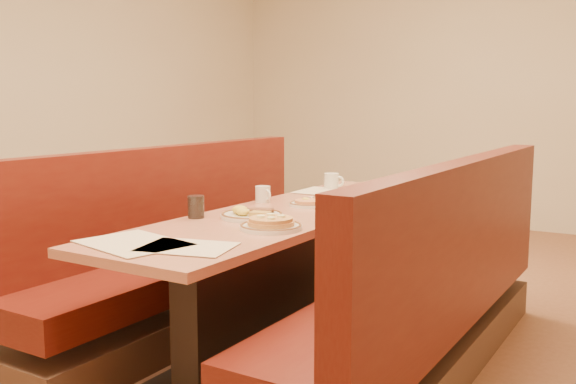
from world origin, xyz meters
The scene contains 18 objects.
ground centered at (0.00, 0.00, 0.00)m, with size 8.00×8.00×0.00m, color #9E6647.
diner_table centered at (0.00, 0.00, 0.37)m, with size 0.70×2.50×0.75m.
booth_left centered at (-0.73, 0.00, 0.36)m, with size 0.55×2.50×1.05m.
booth_right centered at (0.73, 0.00, 0.36)m, with size 0.55×2.50×1.05m.
placemat_near_left centered at (-0.12, -1.02, 0.75)m, with size 0.42×0.32×0.00m, color beige.
placemat_near_right centered at (0.11, -0.97, 0.75)m, with size 0.35×0.26×0.00m, color beige.
placemat_far_left centered at (-0.12, 0.69, 0.75)m, with size 0.44×0.33×0.00m, color beige.
placemat_far_right centered at (0.12, 0.48, 0.75)m, with size 0.44×0.33×0.00m, color beige.
pancake_plate centered at (0.18, -0.49, 0.77)m, with size 0.28×0.28×0.06m.
eggs_plate centered at (-0.05, -0.30, 0.77)m, with size 0.30×0.30×0.06m.
extra_plate_mid centered at (0.00, 0.16, 0.76)m, with size 0.21×0.21×0.04m.
extra_plate_far centered at (-0.01, 0.41, 0.76)m, with size 0.19×0.19×0.04m.
coffee_mug_a centered at (0.28, 0.14, 0.80)m, with size 0.13×0.09×0.10m.
coffee_mug_b centered at (-0.28, 0.14, 0.80)m, with size 0.12×0.08×0.09m.
coffee_mug_c centered at (0.17, 0.94, 0.80)m, with size 0.12×0.09×0.09m.
coffee_mug_d centered at (-0.21, 0.84, 0.80)m, with size 0.13×0.09×0.10m.
soda_tumbler_near centered at (-0.28, -0.44, 0.80)m, with size 0.08×0.08×0.11m.
soda_tumbler_mid centered at (0.28, 0.55, 0.81)m, with size 0.08×0.08×0.11m.
Camera 1 is at (1.71, -2.82, 1.31)m, focal length 40.00 mm.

